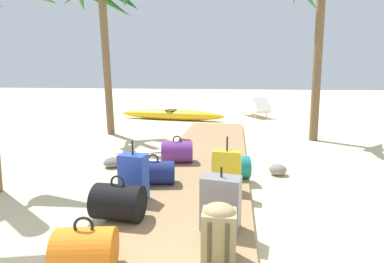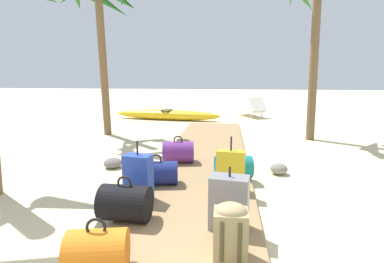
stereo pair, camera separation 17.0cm
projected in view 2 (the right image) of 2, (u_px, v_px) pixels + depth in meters
name	position (u px, v px, depth m)	size (l,w,h in m)	color
ground_plane	(199.00, 182.00, 4.74)	(60.00, 60.00, 0.00)	beige
boardwalk	(204.00, 163.00, 5.60)	(1.61, 8.86, 0.08)	#9E7A51
suitcase_blue	(138.00, 177.00, 3.82)	(0.37, 0.25, 0.77)	#2847B7
backpack_tan	(231.00, 230.00, 2.59)	(0.30, 0.26, 0.51)	tan
suitcase_grey	(229.00, 203.00, 3.10)	(0.43, 0.30, 0.67)	slate
duffel_bag_orange	(98.00, 252.00, 2.41)	(0.54, 0.45, 0.48)	orange
suitcase_yellow	(230.00, 171.00, 4.13)	(0.40, 0.20, 0.77)	gold
duffel_bag_black	(125.00, 203.00, 3.29)	(0.55, 0.42, 0.51)	black
duffel_bag_teal	(233.00, 167.00, 4.67)	(0.62, 0.44, 0.46)	#197A7F
duffel_bag_purple	(178.00, 152.00, 5.47)	(0.61, 0.48, 0.50)	#6B2D84
duffel_bag_navy	(156.00, 173.00, 4.38)	(0.67, 0.45, 0.46)	navy
palm_tree_far_left	(100.00, 2.00, 7.80)	(2.01, 2.12, 4.30)	brown
lounge_chair	(252.00, 109.00, 11.97)	(1.19, 1.65, 0.79)	white
kayak	(167.00, 115.00, 11.16)	(4.05, 1.08, 0.38)	gold
rock_right_mid	(279.00, 169.00, 5.09)	(0.29, 0.27, 0.19)	gray
rock_left_far	(113.00, 163.00, 5.44)	(0.35, 0.32, 0.17)	slate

